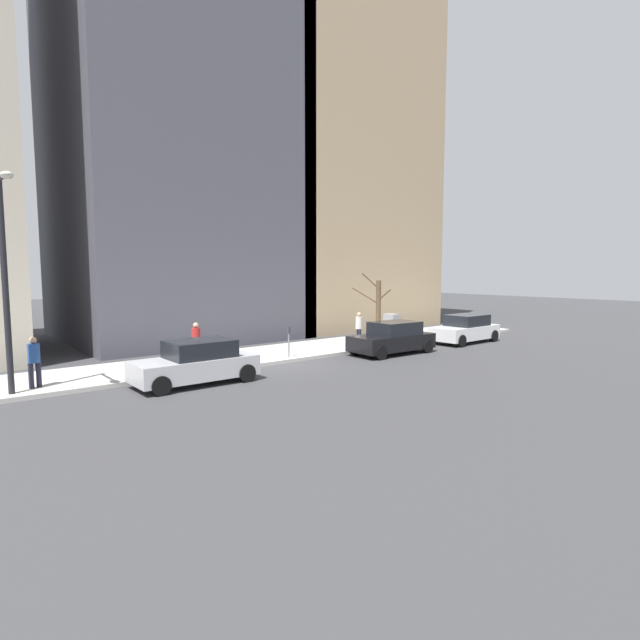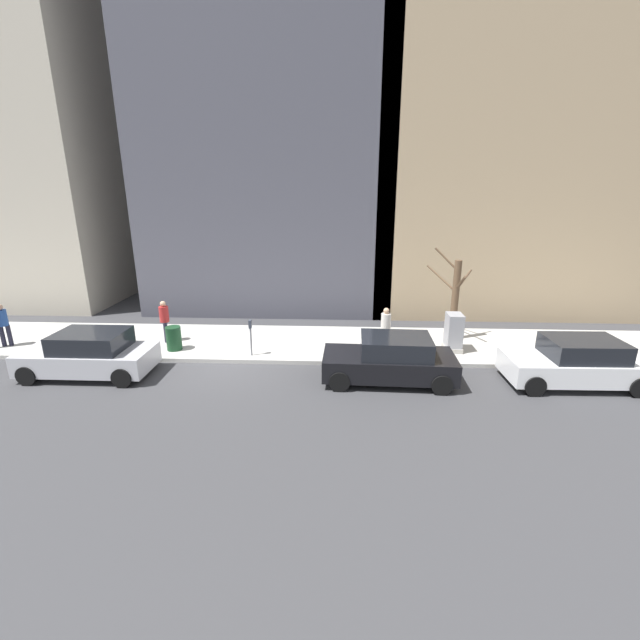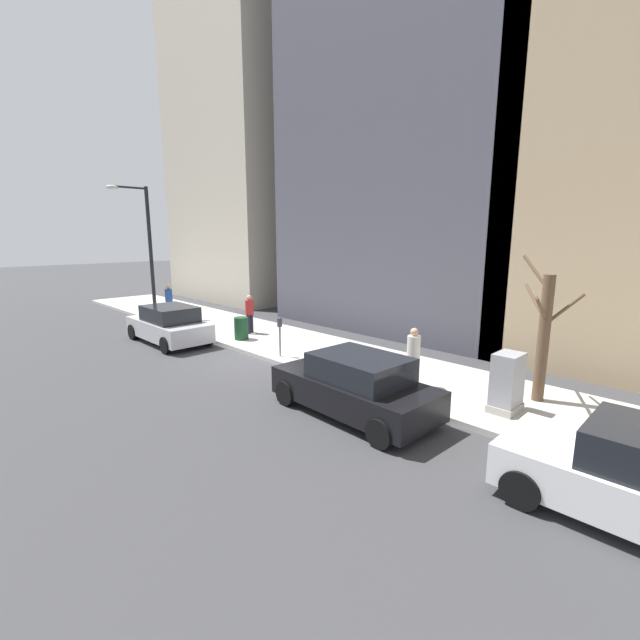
{
  "view_description": "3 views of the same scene",
  "coord_description": "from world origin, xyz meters",
  "px_view_note": "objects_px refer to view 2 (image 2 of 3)",
  "views": [
    {
      "loc": [
        -17.11,
        11.71,
        3.94
      ],
      "look_at": [
        0.91,
        -2.93,
        1.62
      ],
      "focal_mm": 28.0,
      "sensor_mm": 36.0,
      "label": 1
    },
    {
      "loc": [
        -14.01,
        -3.99,
        6.02
      ],
      "look_at": [
        1.75,
        -3.25,
        1.14
      ],
      "focal_mm": 24.0,
      "sensor_mm": 36.0,
      "label": 2
    },
    {
      "loc": [
        -8.61,
        -12.07,
        4.29
      ],
      "look_at": [
        0.6,
        -2.63,
        1.68
      ],
      "focal_mm": 24.0,
      "sensor_mm": 36.0,
      "label": 3
    }
  ],
  "objects_px": {
    "parked_car_black": "(390,360)",
    "pedestrian_midblock": "(164,319)",
    "parked_car_white": "(576,363)",
    "pedestrian_far_corner": "(3,323)",
    "office_tower_left": "(495,34)",
    "bare_tree": "(454,298)",
    "parking_meter": "(251,334)",
    "pedestrian_near_meter": "(386,327)",
    "utility_box": "(453,333)",
    "office_block_center": "(273,5)",
    "office_tower_right": "(11,43)",
    "trash_bin": "(174,338)",
    "parked_car_silver": "(89,354)"
  },
  "relations": [
    {
      "from": "office_tower_right",
      "to": "utility_box",
      "type": "bearing_deg",
      "value": -113.2
    },
    {
      "from": "parked_car_white",
      "to": "pedestrian_far_corner",
      "type": "height_order",
      "value": "pedestrian_far_corner"
    },
    {
      "from": "parked_car_black",
      "to": "utility_box",
      "type": "height_order",
      "value": "utility_box"
    },
    {
      "from": "parked_car_black",
      "to": "office_tower_left",
      "type": "height_order",
      "value": "office_tower_left"
    },
    {
      "from": "pedestrian_midblock",
      "to": "office_tower_right",
      "type": "distance_m",
      "value": 18.03
    },
    {
      "from": "parked_car_white",
      "to": "office_block_center",
      "type": "distance_m",
      "value": 22.04
    },
    {
      "from": "pedestrian_midblock",
      "to": "office_tower_left",
      "type": "bearing_deg",
      "value": 101.6
    },
    {
      "from": "pedestrian_near_meter",
      "to": "utility_box",
      "type": "bearing_deg",
      "value": 118.55
    },
    {
      "from": "parked_car_black",
      "to": "pedestrian_far_corner",
      "type": "height_order",
      "value": "pedestrian_far_corner"
    },
    {
      "from": "office_tower_left",
      "to": "office_block_center",
      "type": "distance_m",
      "value": 11.51
    },
    {
      "from": "office_block_center",
      "to": "office_tower_right",
      "type": "bearing_deg",
      "value": 94.49
    },
    {
      "from": "parked_car_silver",
      "to": "pedestrian_midblock",
      "type": "relative_size",
      "value": 2.53
    },
    {
      "from": "parked_car_silver",
      "to": "office_block_center",
      "type": "distance_m",
      "value": 19.63
    },
    {
      "from": "bare_tree",
      "to": "pedestrian_far_corner",
      "type": "xyz_separation_m",
      "value": [
        -1.63,
        17.41,
        -0.78
      ]
    },
    {
      "from": "parked_car_black",
      "to": "trash_bin",
      "type": "height_order",
      "value": "parked_car_black"
    },
    {
      "from": "pedestrian_near_meter",
      "to": "parking_meter",
      "type": "bearing_deg",
      "value": -55.34
    },
    {
      "from": "parked_car_white",
      "to": "pedestrian_midblock",
      "type": "relative_size",
      "value": 2.55
    },
    {
      "from": "office_block_center",
      "to": "pedestrian_midblock",
      "type": "bearing_deg",
      "value": 161.38
    },
    {
      "from": "parked_car_white",
      "to": "office_block_center",
      "type": "bearing_deg",
      "value": 40.17
    },
    {
      "from": "pedestrian_near_meter",
      "to": "parked_car_silver",
      "type": "bearing_deg",
      "value": -50.62
    },
    {
      "from": "parked_car_white",
      "to": "trash_bin",
      "type": "height_order",
      "value": "parked_car_white"
    },
    {
      "from": "parked_car_black",
      "to": "pedestrian_midblock",
      "type": "height_order",
      "value": "pedestrian_midblock"
    },
    {
      "from": "parking_meter",
      "to": "office_tower_right",
      "type": "relative_size",
      "value": 0.05
    },
    {
      "from": "pedestrian_far_corner",
      "to": "office_tower_right",
      "type": "relative_size",
      "value": 0.06
    },
    {
      "from": "parked_car_white",
      "to": "bare_tree",
      "type": "bearing_deg",
      "value": 36.99
    },
    {
      "from": "parking_meter",
      "to": "pedestrian_near_meter",
      "type": "height_order",
      "value": "pedestrian_near_meter"
    },
    {
      "from": "bare_tree",
      "to": "office_tower_right",
      "type": "distance_m",
      "value": 25.64
    },
    {
      "from": "utility_box",
      "to": "office_block_center",
      "type": "xyz_separation_m",
      "value": [
        10.22,
        7.88,
        14.11
      ]
    },
    {
      "from": "trash_bin",
      "to": "office_tower_right",
      "type": "height_order",
      "value": "office_tower_right"
    },
    {
      "from": "parked_car_white",
      "to": "parked_car_silver",
      "type": "height_order",
      "value": "same"
    },
    {
      "from": "parked_car_silver",
      "to": "trash_bin",
      "type": "bearing_deg",
      "value": -44.65
    },
    {
      "from": "parked_car_white",
      "to": "pedestrian_near_meter",
      "type": "relative_size",
      "value": 2.55
    },
    {
      "from": "bare_tree",
      "to": "office_tower_right",
      "type": "xyz_separation_m",
      "value": [
        7.83,
        21.65,
        11.28
      ]
    },
    {
      "from": "parked_car_black",
      "to": "pedestrian_near_meter",
      "type": "bearing_deg",
      "value": 0.06
    },
    {
      "from": "bare_tree",
      "to": "office_tower_right",
      "type": "relative_size",
      "value": 0.14
    },
    {
      "from": "parked_car_silver",
      "to": "pedestrian_near_meter",
      "type": "distance_m",
      "value": 10.3
    },
    {
      "from": "trash_bin",
      "to": "pedestrian_near_meter",
      "type": "relative_size",
      "value": 0.54
    },
    {
      "from": "parked_car_white",
      "to": "parking_meter",
      "type": "bearing_deg",
      "value": 80.45
    },
    {
      "from": "parked_car_silver",
      "to": "office_tower_left",
      "type": "relative_size",
      "value": 0.15
    },
    {
      "from": "parking_meter",
      "to": "utility_box",
      "type": "xyz_separation_m",
      "value": [
        0.85,
        -7.46,
        -0.13
      ]
    },
    {
      "from": "pedestrian_near_meter",
      "to": "office_tower_right",
      "type": "relative_size",
      "value": 0.06
    },
    {
      "from": "utility_box",
      "to": "office_tower_left",
      "type": "bearing_deg",
      "value": -18.76
    },
    {
      "from": "parked_car_black",
      "to": "office_block_center",
      "type": "xyz_separation_m",
      "value": [
        12.69,
        5.27,
        14.23
      ]
    },
    {
      "from": "office_tower_right",
      "to": "pedestrian_far_corner",
      "type": "bearing_deg",
      "value": -155.88
    },
    {
      "from": "office_block_center",
      "to": "office_tower_right",
      "type": "xyz_separation_m",
      "value": [
        -1.06,
        13.49,
        -1.81
      ]
    },
    {
      "from": "utility_box",
      "to": "bare_tree",
      "type": "relative_size",
      "value": 0.39
    },
    {
      "from": "pedestrian_near_meter",
      "to": "office_block_center",
      "type": "distance_m",
      "value": 18.1
    },
    {
      "from": "parked_car_white",
      "to": "parked_car_black",
      "type": "distance_m",
      "value": 5.83
    },
    {
      "from": "parked_car_black",
      "to": "pedestrian_near_meter",
      "type": "relative_size",
      "value": 2.56
    },
    {
      "from": "parked_car_white",
      "to": "pedestrian_far_corner",
      "type": "distance_m",
      "value": 20.48
    }
  ]
}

